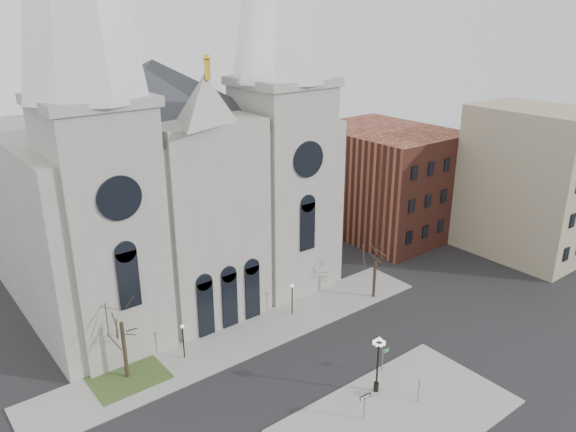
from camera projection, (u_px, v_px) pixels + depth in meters
ground at (324, 399)px, 43.91m from camera, size 160.00×160.00×0.00m
sidewalk_near at (398, 416)px, 41.94m from camera, size 18.00×10.00×0.14m
sidewalk_far at (245, 337)px, 51.99m from camera, size 40.00×6.00×0.14m
grass_patch at (128, 377)px, 46.34m from camera, size 6.00×5.00×0.18m
cathedral at (171, 120)px, 54.29m from camera, size 33.00×26.66×54.00m
bg_building_brick at (383, 181)px, 75.06m from camera, size 14.00×18.00×14.00m
bg_building_tan at (529, 183)px, 67.22m from camera, size 10.00×14.00×18.00m
tree_left at (121, 319)px, 44.42m from camera, size 3.20×3.20×7.50m
tree_right at (376, 259)px, 57.68m from camera, size 3.20×3.20×6.00m
ped_lamp_left at (183, 336)px, 48.09m from camera, size 0.32×0.32×3.26m
ped_lamp_right at (292, 294)px, 55.04m from camera, size 0.32×0.32×3.26m
stop_sign at (419, 385)px, 42.80m from camera, size 0.75×0.28×2.17m
globe_lamp at (378, 358)px, 43.53m from camera, size 1.36×1.36×4.93m
one_way_sign at (365, 402)px, 41.03m from camera, size 1.00×0.13×2.28m
street_name_sign at (383, 358)px, 46.58m from camera, size 0.70×0.13×2.18m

